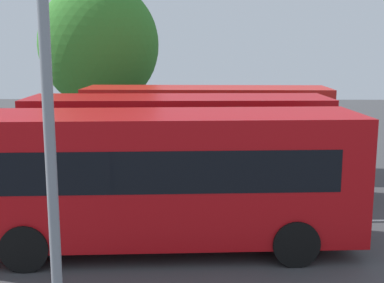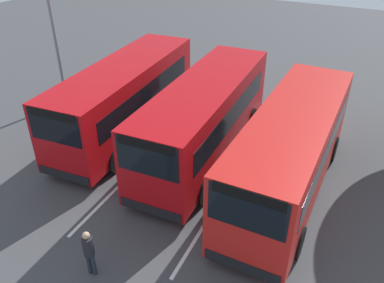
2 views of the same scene
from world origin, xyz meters
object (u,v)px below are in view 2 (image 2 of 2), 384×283
(pedestrian, at_px, (89,250))
(street_lamp, at_px, (55,18))
(bus_center_left, at_px, (204,117))
(bus_far_left, at_px, (125,97))
(bus_center_right, at_px, (290,150))

(pedestrian, relative_size, street_lamp, 0.21)
(bus_center_left, relative_size, street_lamp, 1.20)
(bus_far_left, bearing_deg, bus_center_right, 78.13)
(bus_center_left, xyz_separation_m, pedestrian, (7.25, -0.27, -0.88))
(bus_far_left, height_order, street_lamp, street_lamp)
(bus_center_left, height_order, bus_center_right, same)
(bus_far_left, xyz_separation_m, bus_center_right, (1.13, 7.87, 0.00))
(bus_center_left, bearing_deg, bus_far_left, -95.11)
(bus_center_left, distance_m, pedestrian, 7.31)
(bus_center_left, height_order, pedestrian, bus_center_left)
(pedestrian, xyz_separation_m, street_lamp, (-8.63, -8.41, 3.61))
(bus_far_left, xyz_separation_m, pedestrian, (7.46, 3.80, -0.88))
(bus_far_left, bearing_deg, bus_center_left, 83.33)
(bus_far_left, distance_m, bus_center_right, 7.96)
(bus_far_left, height_order, bus_center_right, same)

